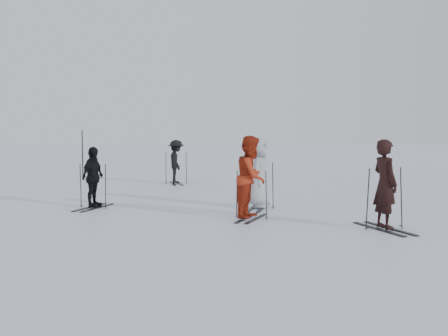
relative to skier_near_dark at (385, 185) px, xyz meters
name	(u,v)px	position (x,y,z in m)	size (l,w,h in m)	color
ground	(229,211)	(-2.78, 2.87, -0.90)	(120.00, 120.00, 0.00)	silver
skier_near_dark	(385,185)	(0.00, 0.00, 0.00)	(0.65, 0.43, 1.79)	black
skier_red	(251,178)	(-2.44, 1.65, 0.03)	(0.90, 0.70, 1.85)	#9F2812
skier_grey	(258,174)	(-1.96, 3.33, -0.02)	(0.86, 0.56, 1.76)	#A5AAAE
skier_uphill_left	(93,178)	(-6.17, 3.85, -0.12)	(0.90, 0.38, 1.54)	black
skier_uphill_far	(176,162)	(-3.80, 10.04, -0.10)	(1.03, 0.59, 1.59)	black
skis_near_dark	(385,198)	(0.00, 0.00, -0.25)	(0.94, 1.77, 1.29)	black
skis_red	(251,194)	(-2.44, 1.65, -0.33)	(0.82, 1.55, 1.13)	black
skis_grey	(258,184)	(-1.96, 3.33, -0.28)	(0.89, 1.68, 1.22)	black
skis_uphill_left	(93,185)	(-6.17, 3.85, -0.31)	(0.85, 1.61, 1.17)	black
skis_uphill_far	(176,167)	(-3.80, 10.04, -0.28)	(0.89, 1.69, 1.23)	black
piste_marker	(82,155)	(-7.42, 11.93, 0.10)	(0.04, 0.04, 1.99)	black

